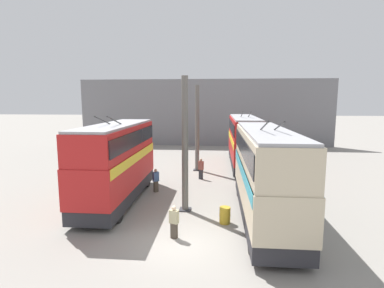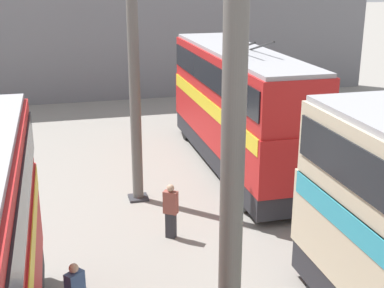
{
  "view_description": "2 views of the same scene",
  "coord_description": "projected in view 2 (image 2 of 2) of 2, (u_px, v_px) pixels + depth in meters",
  "views": [
    {
      "loc": [
        -12.72,
        -1.86,
        6.43
      ],
      "look_at": [
        11.31,
        0.21,
        2.92
      ],
      "focal_mm": 28.0,
      "sensor_mm": 36.0,
      "label": 1
    },
    {
      "loc": [
        -3.09,
        2.49,
        7.81
      ],
      "look_at": [
        10.99,
        -1.11,
        3.06
      ],
      "focal_mm": 50.0,
      "sensor_mm": 36.0,
      "label": 2
    }
  ],
  "objects": [
    {
      "name": "depot_back_wall",
      "position": [
        96.0,
        24.0,
        32.07
      ],
      "size": [
        0.5,
        36.0,
        9.42
      ],
      "color": "slate",
      "rests_on": "ground_plane"
    },
    {
      "name": "support_column_far",
      "position": [
        135.0,
        95.0,
        17.96
      ],
      "size": [
        0.67,
        0.67,
        7.81
      ],
      "color": "#605B56",
      "rests_on": "ground_plane"
    },
    {
      "name": "person_aisle_midway",
      "position": [
        171.0,
        210.0,
        16.1
      ],
      "size": [
        0.43,
        0.48,
        1.74
      ],
      "rotation": [
        0.0,
        0.0,
        2.55
      ],
      "color": "#2D2D33",
      "rests_on": "ground_plane"
    },
    {
      "name": "bus_left_far",
      "position": [
        238.0,
        102.0,
        21.32
      ],
      "size": [
        11.36,
        2.54,
        5.5
      ],
      "color": "black",
      "rests_on": "ground_plane"
    },
    {
      "name": "support_column_near",
      "position": [
        231.0,
        235.0,
        8.51
      ],
      "size": [
        0.67,
        0.67,
        7.81
      ],
      "color": "#605B56",
      "rests_on": "ground_plane"
    }
  ]
}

